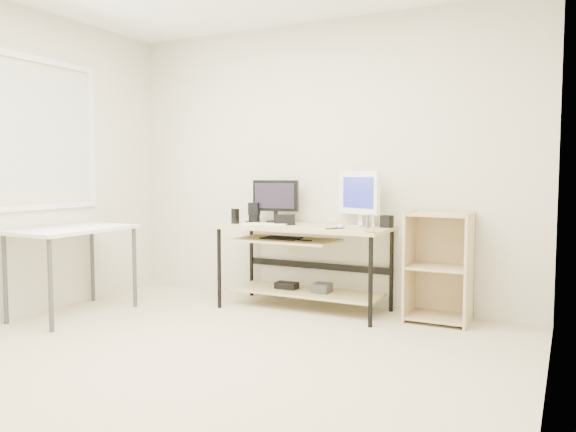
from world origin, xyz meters
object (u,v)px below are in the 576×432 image
at_px(desk, 302,249).
at_px(shelf_unit, 440,266).
at_px(side_table, 73,237).
at_px(audio_controller, 235,216).
at_px(black_monitor, 276,198).
at_px(white_imac, 359,194).

height_order(desk, shelf_unit, shelf_unit).
xyz_separation_m(side_table, shelf_unit, (2.83, 1.22, -0.22)).
bearing_deg(desk, audio_controller, -171.26).
height_order(black_monitor, white_imac, white_imac).
height_order(side_table, audio_controller, audio_controller).
relative_size(desk, white_imac, 3.10).
distance_m(desk, audio_controller, 0.70).
bearing_deg(desk, black_monitor, 155.44).
bearing_deg(white_imac, desk, -132.86).
distance_m(side_table, shelf_unit, 3.09).
relative_size(shelf_unit, audio_controller, 6.49).
xyz_separation_m(desk, white_imac, (0.46, 0.20, 0.49)).
bearing_deg(desk, shelf_unit, 7.77).
bearing_deg(side_table, shelf_unit, 23.33).
xyz_separation_m(white_imac, audio_controller, (-1.09, -0.29, -0.21)).
xyz_separation_m(desk, side_table, (-1.65, -1.06, 0.13)).
bearing_deg(desk, white_imac, 23.27).
distance_m(desk, black_monitor, 0.58).
xyz_separation_m(side_table, black_monitor, (1.31, 1.22, 0.31)).
distance_m(black_monitor, white_imac, 0.81).
relative_size(desk, audio_controller, 10.81).
relative_size(black_monitor, audio_controller, 3.14).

